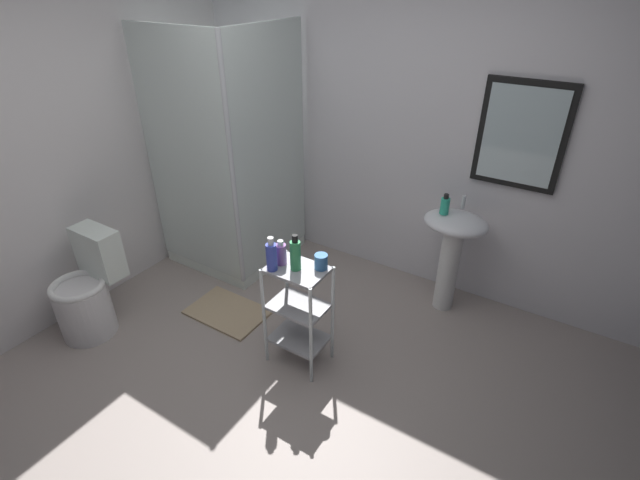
{
  "coord_description": "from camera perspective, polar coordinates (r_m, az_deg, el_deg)",
  "views": [
    {
      "loc": [
        1.32,
        -1.44,
        2.3
      ],
      "look_at": [
        0.08,
        0.53,
        0.93
      ],
      "focal_mm": 25.8,
      "sensor_mm": 36.0,
      "label": 1
    }
  ],
  "objects": [
    {
      "name": "ground_plane",
      "position": [
        3.03,
        -7.06,
        -19.66
      ],
      "size": [
        4.2,
        4.2,
        0.02
      ],
      "primitive_type": "cube",
      "color": "gray"
    },
    {
      "name": "wall_back",
      "position": [
        3.69,
        10.31,
        13.47
      ],
      "size": [
        4.2,
        0.14,
        2.5
      ],
      "color": "silver",
      "rests_on": "ground_plane"
    },
    {
      "name": "wall_left",
      "position": [
        3.64,
        -32.27,
        8.97
      ],
      "size": [
        0.1,
        4.2,
        2.5
      ],
      "primitive_type": "cube",
      "color": "silver",
      "rests_on": "ground_plane"
    },
    {
      "name": "shower_stall",
      "position": [
        4.09,
        -10.47,
        3.2
      ],
      "size": [
        0.92,
        0.92,
        2.0
      ],
      "color": "white",
      "rests_on": "ground_plane"
    },
    {
      "name": "pedestal_sink",
      "position": [
        3.5,
        16.11,
        -0.33
      ],
      "size": [
        0.46,
        0.37,
        0.81
      ],
      "color": "white",
      "rests_on": "ground_plane"
    },
    {
      "name": "sink_faucet",
      "position": [
        3.48,
        17.37,
        4.51
      ],
      "size": [
        0.03,
        0.03,
        0.1
      ],
      "primitive_type": "cylinder",
      "color": "silver",
      "rests_on": "pedestal_sink"
    },
    {
      "name": "toilet",
      "position": [
        3.69,
        -26.83,
        -5.92
      ],
      "size": [
        0.37,
        0.49,
        0.76
      ],
      "color": "white",
      "rests_on": "ground_plane"
    },
    {
      "name": "storage_cart",
      "position": [
        2.97,
        -2.71,
        -8.41
      ],
      "size": [
        0.38,
        0.28,
        0.74
      ],
      "color": "silver",
      "rests_on": "ground_plane"
    },
    {
      "name": "hand_soap_bottle",
      "position": [
        3.36,
        15.24,
        4.17
      ],
      "size": [
        0.06,
        0.06,
        0.15
      ],
      "color": "#2DBC99",
      "rests_on": "pedestal_sink"
    },
    {
      "name": "shampoo_bottle_blue",
      "position": [
        2.74,
        -6.03,
        -1.99
      ],
      "size": [
        0.07,
        0.07,
        0.22
      ],
      "color": "#3848BF",
      "rests_on": "storage_cart"
    },
    {
      "name": "conditioner_bottle_purple",
      "position": [
        2.81,
        -4.87,
        -1.68
      ],
      "size": [
        0.07,
        0.07,
        0.16
      ],
      "color": "#8C56A5",
      "rests_on": "storage_cart"
    },
    {
      "name": "body_wash_bottle_green",
      "position": [
        2.73,
        -3.08,
        -1.81
      ],
      "size": [
        0.06,
        0.06,
        0.24
      ],
      "color": "#329756",
      "rests_on": "storage_cart"
    },
    {
      "name": "rinse_cup",
      "position": [
        2.77,
        0.13,
        -2.7
      ],
      "size": [
        0.08,
        0.08,
        0.09
      ],
      "primitive_type": "cylinder",
      "color": "#3870B2",
      "rests_on": "storage_cart"
    },
    {
      "name": "bath_mat",
      "position": [
        3.69,
        -11.36,
        -8.71
      ],
      "size": [
        0.6,
        0.4,
        0.02
      ],
      "primitive_type": "cube",
      "color": "tan",
      "rests_on": "ground_plane"
    }
  ]
}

